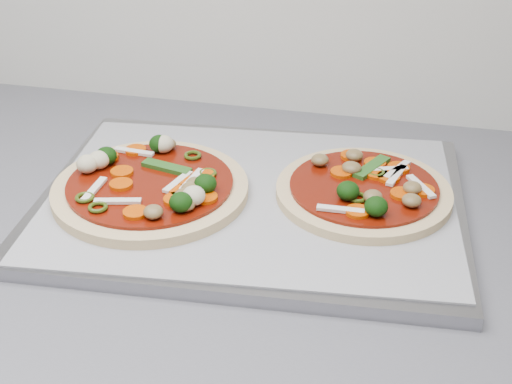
# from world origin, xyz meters

# --- Properties ---
(countertop) EXTENTS (3.60, 0.60, 0.04)m
(countertop) POSITION_xyz_m (0.00, 1.30, 0.88)
(countertop) COLOR slate
(countertop) RESTS_ON base_cabinet
(baking_tray) EXTENTS (0.47, 0.36, 0.01)m
(baking_tray) POSITION_xyz_m (-0.14, 1.34, 0.91)
(baking_tray) COLOR gray
(baking_tray) RESTS_ON countertop
(parchment) EXTENTS (0.46, 0.36, 0.00)m
(parchment) POSITION_xyz_m (-0.14, 1.34, 0.92)
(parchment) COLOR gray
(parchment) RESTS_ON baking_tray
(pizza_left) EXTENTS (0.25, 0.25, 0.04)m
(pizza_left) POSITION_xyz_m (-0.25, 1.31, 0.93)
(pizza_left) COLOR tan
(pizza_left) RESTS_ON parchment
(pizza_right) EXTENTS (0.24, 0.24, 0.03)m
(pizza_right) POSITION_xyz_m (-0.02, 1.36, 0.93)
(pizza_right) COLOR tan
(pizza_right) RESTS_ON parchment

